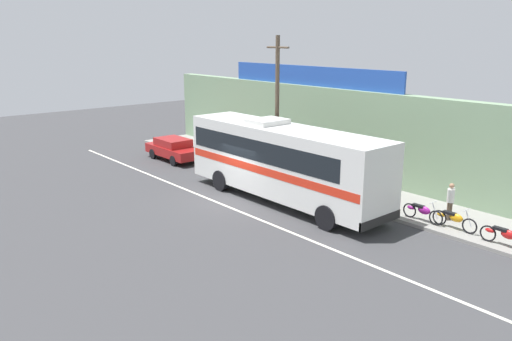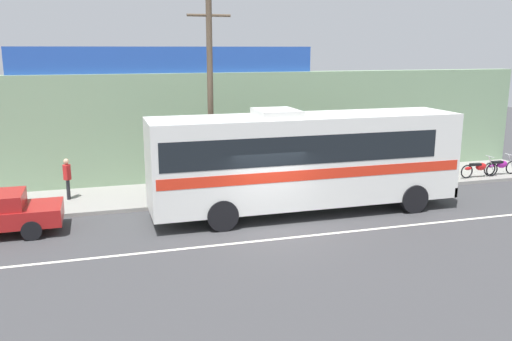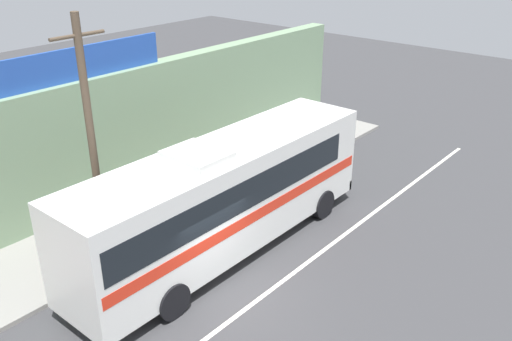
% 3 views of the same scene
% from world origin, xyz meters
% --- Properties ---
extents(ground_plane, '(70.00, 70.00, 0.00)m').
position_xyz_m(ground_plane, '(0.00, 0.00, 0.00)').
color(ground_plane, '#3A3A3D').
extents(sidewalk_slab, '(30.00, 3.60, 0.14)m').
position_xyz_m(sidewalk_slab, '(0.00, 5.20, 0.07)').
color(sidewalk_slab, gray).
rests_on(sidewalk_slab, ground_plane).
extents(storefront_facade, '(30.00, 0.70, 4.80)m').
position_xyz_m(storefront_facade, '(0.00, 7.35, 2.40)').
color(storefront_facade, gray).
rests_on(storefront_facade, ground_plane).
extents(road_center_stripe, '(30.00, 0.14, 0.01)m').
position_xyz_m(road_center_stripe, '(0.00, -0.80, 0.00)').
color(road_center_stripe, silver).
rests_on(road_center_stripe, ground_plane).
extents(intercity_bus, '(11.12, 2.60, 3.78)m').
position_xyz_m(intercity_bus, '(1.67, 1.63, 2.06)').
color(intercity_bus, silver).
rests_on(intercity_bus, ground_plane).
extents(utility_pole, '(1.60, 0.22, 7.45)m').
position_xyz_m(utility_pole, '(-1.20, 3.92, 4.00)').
color(utility_pole, brown).
rests_on(utility_pole, sidewalk_slab).
extents(motorcycle_black, '(1.96, 0.56, 0.94)m').
position_xyz_m(motorcycle_black, '(11.05, 3.91, 0.57)').
color(motorcycle_black, black).
rests_on(motorcycle_black, sidewalk_slab).
extents(motorcycle_green, '(1.82, 0.56, 0.94)m').
position_xyz_m(motorcycle_green, '(12.32, 4.05, 0.57)').
color(motorcycle_green, black).
rests_on(motorcycle_green, sidewalk_slab).
extents(motorcycle_blue, '(1.89, 0.56, 0.94)m').
position_xyz_m(motorcycle_blue, '(8.94, 4.11, 0.57)').
color(motorcycle_blue, black).
rests_on(motorcycle_blue, sidewalk_slab).
extents(motorcycle_purple, '(1.84, 0.56, 0.94)m').
position_xyz_m(motorcycle_purple, '(7.63, 3.95, 0.57)').
color(motorcycle_purple, black).
rests_on(motorcycle_purple, sidewalk_slab).
extents(pedestrian_far_left, '(0.30, 0.48, 1.57)m').
position_xyz_m(pedestrian_far_left, '(8.27, 4.96, 1.05)').
color(pedestrian_far_left, brown).
rests_on(pedestrian_far_left, sidewalk_slab).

